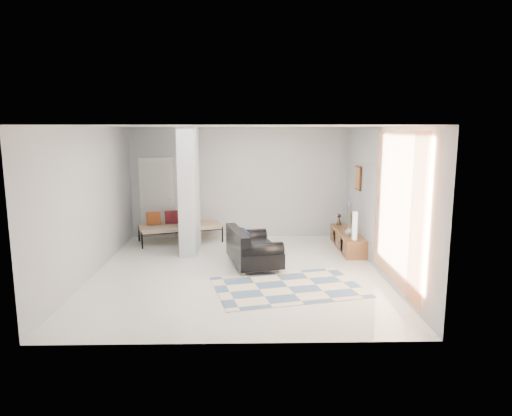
{
  "coord_description": "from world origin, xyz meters",
  "views": [
    {
      "loc": [
        0.17,
        -8.54,
        2.75
      ],
      "look_at": [
        0.37,
        0.6,
        1.16
      ],
      "focal_mm": 32.0,
      "sensor_mm": 36.0,
      "label": 1
    }
  ],
  "objects": [
    {
      "name": "daybed",
      "position": [
        -1.48,
        2.46,
        0.41
      ],
      "size": [
        2.11,
        1.39,
        0.77
      ],
      "rotation": [
        0.0,
        0.0,
        0.31
      ],
      "color": "black",
      "rests_on": "floor"
    },
    {
      "name": "wall_back",
      "position": [
        0.0,
        3.0,
        1.4
      ],
      "size": [
        6.0,
        0.0,
        6.0
      ],
      "primitive_type": "plane",
      "rotation": [
        1.57,
        0.0,
        0.0
      ],
      "color": "#B0B1B4",
      "rests_on": "ground"
    },
    {
      "name": "bronze_figurine",
      "position": [
        2.47,
        2.48,
        0.54
      ],
      "size": [
        0.14,
        0.14,
        0.28
      ],
      "primitive_type": null,
      "rotation": [
        0.0,
        0.0,
        0.01
      ],
      "color": "black",
      "rests_on": "media_console"
    },
    {
      "name": "hallway_door",
      "position": [
        -2.1,
        2.96,
        1.02
      ],
      "size": [
        0.85,
        0.06,
        2.04
      ],
      "primitive_type": "cube",
      "color": "silver",
      "rests_on": "floor"
    },
    {
      "name": "partition_column",
      "position": [
        -1.1,
        1.6,
        1.4
      ],
      "size": [
        0.35,
        1.2,
        2.8
      ],
      "primitive_type": "cube",
      "color": "silver",
      "rests_on": "floor"
    },
    {
      "name": "curtain",
      "position": [
        2.67,
        -1.15,
        1.45
      ],
      "size": [
        0.0,
        2.55,
        2.55
      ],
      "primitive_type": "plane",
      "rotation": [
        1.57,
        0.0,
        1.57
      ],
      "color": "#FF8C43",
      "rests_on": "wall_right"
    },
    {
      "name": "media_console",
      "position": [
        2.52,
        1.7,
        0.2
      ],
      "size": [
        0.45,
        1.92,
        0.8
      ],
      "color": "brown",
      "rests_on": "floor"
    },
    {
      "name": "wall_right",
      "position": [
        2.75,
        0.0,
        1.4
      ],
      "size": [
        0.0,
        6.0,
        6.0
      ],
      "primitive_type": "plane",
      "rotation": [
        1.57,
        0.0,
        -1.57
      ],
      "color": "#B0B1B4",
      "rests_on": "ground"
    },
    {
      "name": "cylinder_lamp",
      "position": [
        2.5,
        0.96,
        0.7
      ],
      "size": [
        0.11,
        0.11,
        0.61
      ],
      "primitive_type": "cylinder",
      "color": "white",
      "rests_on": "media_console"
    },
    {
      "name": "ceiling",
      "position": [
        0.0,
        0.0,
        2.8
      ],
      "size": [
        6.0,
        6.0,
        0.0
      ],
      "primitive_type": "plane",
      "rotation": [
        3.14,
        0.0,
        0.0
      ],
      "color": "white",
      "rests_on": "wall_back"
    },
    {
      "name": "vase",
      "position": [
        2.47,
        1.39,
        0.49
      ],
      "size": [
        0.19,
        0.19,
        0.18
      ],
      "primitive_type": "imported",
      "rotation": [
        0.0,
        0.0,
        -0.08
      ],
      "color": "silver",
      "rests_on": "media_console"
    },
    {
      "name": "loveseat",
      "position": [
        0.27,
        0.41,
        0.36
      ],
      "size": [
        1.18,
        1.64,
        0.76
      ],
      "rotation": [
        0.0,
        0.0,
        0.23
      ],
      "color": "silver",
      "rests_on": "floor"
    },
    {
      "name": "floor",
      "position": [
        0.0,
        0.0,
        0.0
      ],
      "size": [
        6.0,
        6.0,
        0.0
      ],
      "primitive_type": "plane",
      "color": "silver",
      "rests_on": "ground"
    },
    {
      "name": "wall_front",
      "position": [
        0.0,
        -3.0,
        1.4
      ],
      "size": [
        6.0,
        0.0,
        6.0
      ],
      "primitive_type": "plane",
      "rotation": [
        -1.57,
        0.0,
        0.0
      ],
      "color": "#B0B1B4",
      "rests_on": "ground"
    },
    {
      "name": "area_rug",
      "position": [
        0.9,
        -0.9,
        0.01
      ],
      "size": [
        2.83,
        2.2,
        0.01
      ],
      "primitive_type": "cube",
      "rotation": [
        0.0,
        0.0,
        0.23
      ],
      "color": "beige",
      "rests_on": "floor"
    },
    {
      "name": "wall_art",
      "position": [
        2.72,
        1.7,
        1.65
      ],
      "size": [
        0.04,
        0.45,
        0.55
      ],
      "primitive_type": "cube",
      "color": "#391E0F",
      "rests_on": "wall_right"
    },
    {
      "name": "wall_left",
      "position": [
        -2.75,
        0.0,
        1.4
      ],
      "size": [
        0.0,
        6.0,
        6.0
      ],
      "primitive_type": "plane",
      "rotation": [
        1.57,
        0.0,
        1.57
      ],
      "color": "#B0B1B4",
      "rests_on": "ground"
    }
  ]
}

